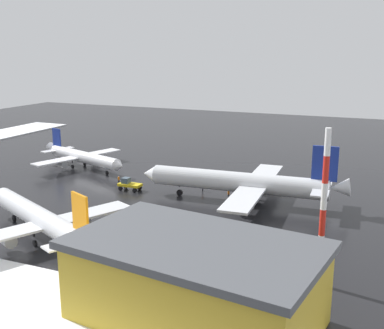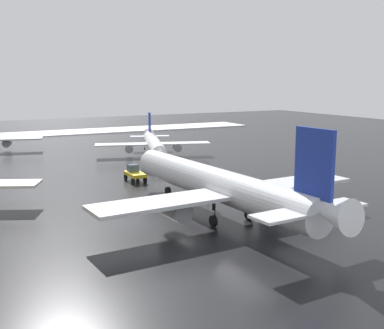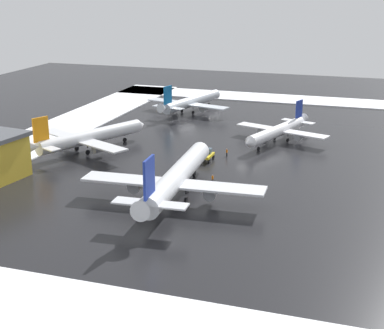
{
  "view_description": "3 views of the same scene",
  "coord_description": "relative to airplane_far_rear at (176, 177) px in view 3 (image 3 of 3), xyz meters",
  "views": [
    {
      "loc": [
        52.41,
        -86.37,
        27.3
      ],
      "look_at": [
        14.8,
        1.69,
        4.38
      ],
      "focal_mm": 45.0,
      "sensor_mm": 36.0,
      "label": 1
    },
    {
      "loc": [
        72.99,
        -32.78,
        15.62
      ],
      "look_at": [
        9.84,
        0.62,
        2.81
      ],
      "focal_mm": 45.0,
      "sensor_mm": 36.0,
      "label": 2
    },
    {
      "loc": [
        118.76,
        27.31,
        36.56
      ],
      "look_at": [
        17.97,
        -5.69,
        3.17
      ],
      "focal_mm": 55.0,
      "sensor_mm": 36.0,
      "label": 3
    }
  ],
  "objects": [
    {
      "name": "snow_bank_far",
      "position": [
        -27.82,
        -44.64,
        -3.66
      ],
      "size": [
        152.0,
        16.0,
        0.28
      ],
      "primitive_type": "cube",
      "color": "white",
      "rests_on": "ground_plane"
    },
    {
      "name": "pushback_tug",
      "position": [
        -23.11,
        -1.32,
        -2.51
      ],
      "size": [
        4.62,
        2.34,
        2.5
      ],
      "rotation": [
        0.0,
        0.0,
        3.13
      ],
      "color": "gold",
      "rests_on": "ground_plane"
    },
    {
      "name": "airplane_parked_portside",
      "position": [
        -67.36,
        -19.47,
        -0.74
      ],
      "size": [
        30.69,
        25.78,
        9.25
      ],
      "rotation": [
        0.0,
        0.0,
        2.88
      ],
      "color": "silver",
      "rests_on": "ground_plane"
    },
    {
      "name": "airplane_distant_tail",
      "position": [
        -42.43,
        10.28,
        -1.03
      ],
      "size": [
        27.4,
        23.1,
        8.36
      ],
      "rotation": [
        0.0,
        0.0,
        5.96
      ],
      "color": "white",
      "rests_on": "ground_plane"
    },
    {
      "name": "ground_crew_by_nose_gear",
      "position": [
        -27.42,
        1.86,
        -2.82
      ],
      "size": [
        0.36,
        0.36,
        1.71
      ],
      "rotation": [
        0.0,
        0.0,
        2.47
      ],
      "color": "black",
      "rests_on": "ground_plane"
    },
    {
      "name": "airplane_parked_starboard",
      "position": [
        -21.95,
        -28.48,
        -0.59
      ],
      "size": [
        30.64,
        26.04,
        9.69
      ],
      "rotation": [
        0.0,
        0.0,
        2.7
      ],
      "color": "silver",
      "rests_on": "ground_plane"
    },
    {
      "name": "airplane_far_rear",
      "position": [
        0.0,
        0.0,
        0.0
      ],
      "size": [
        38.68,
        32.07,
        11.48
      ],
      "rotation": [
        0.0,
        0.0,
        3.2
      ],
      "color": "silver",
      "rests_on": "ground_plane"
    },
    {
      "name": "snow_bank_left",
      "position": [
        -94.82,
        5.36,
        -3.66
      ],
      "size": [
        14.0,
        116.0,
        0.28
      ],
      "primitive_type": "cube",
      "color": "white",
      "rests_on": "ground_plane"
    },
    {
      "name": "ground_crew_beside_wing",
      "position": [
        -3.04,
        1.18,
        -2.82
      ],
      "size": [
        0.36,
        0.36,
        1.71
      ],
      "rotation": [
        0.0,
        0.0,
        3.95
      ],
      "color": "black",
      "rests_on": "ground_plane"
    },
    {
      "name": "ground_plane",
      "position": [
        -27.82,
        5.36,
        -3.8
      ],
      "size": [
        240.0,
        240.0,
        0.0
      ],
      "primitive_type": "plane",
      "color": "black"
    },
    {
      "name": "ground_crew_mid_apron",
      "position": [
        -9.37,
        3.89,
        -2.82
      ],
      "size": [
        0.36,
        0.36,
        1.71
      ],
      "rotation": [
        0.0,
        0.0,
        0.11
      ],
      "color": "black",
      "rests_on": "ground_plane"
    },
    {
      "name": "snow_bank_right",
      "position": [
        39.18,
        5.36,
        -3.66
      ],
      "size": [
        14.0,
        116.0,
        0.28
      ],
      "primitive_type": "cube",
      "color": "white",
      "rests_on": "ground_plane"
    }
  ]
}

